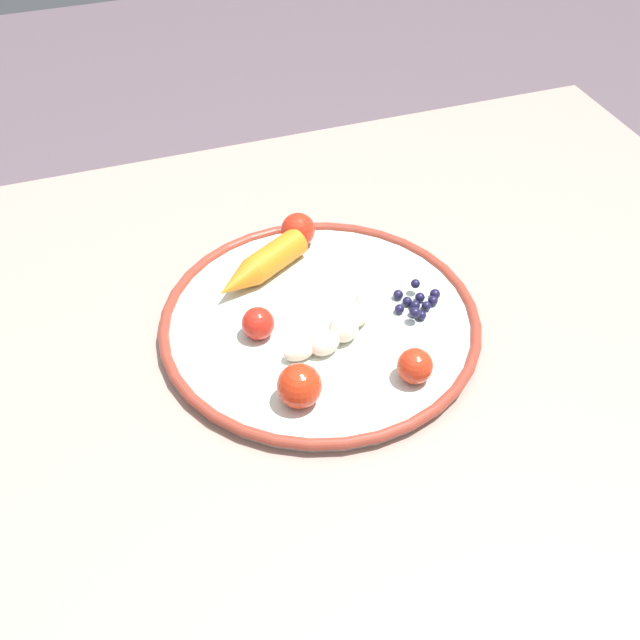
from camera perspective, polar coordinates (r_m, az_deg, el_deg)
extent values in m
cube|color=tan|center=(0.82, 3.06, -2.98)|extent=(1.09, 0.89, 0.03)
cube|color=#A29182|center=(1.50, 14.52, 2.08)|extent=(0.05, 0.05, 0.69)
cylinder|color=silver|center=(0.83, 0.00, -0.30)|extent=(0.33, 0.33, 0.01)
torus|color=brown|center=(0.83, 0.00, 0.00)|extent=(0.35, 0.35, 0.01)
ellipsoid|color=beige|center=(0.78, -1.43, -2.56)|extent=(0.03, 0.02, 0.02)
ellipsoid|color=beige|center=(0.79, 0.34, -1.69)|extent=(0.04, 0.03, 0.02)
ellipsoid|color=beige|center=(0.80, 1.77, -0.58)|extent=(0.04, 0.04, 0.03)
ellipsoid|color=beige|center=(0.82, 2.77, 0.43)|extent=(0.04, 0.04, 0.02)
ellipsoid|color=beige|center=(0.84, 3.30, 1.53)|extent=(0.03, 0.04, 0.02)
cylinder|color=orange|center=(0.88, -3.33, 4.74)|extent=(0.08, 0.07, 0.03)
cone|color=orange|center=(0.85, -6.21, 2.74)|extent=(0.06, 0.05, 0.03)
sphere|color=#191638|center=(0.83, 7.51, 0.35)|extent=(0.01, 0.01, 0.01)
sphere|color=#191638|center=(0.85, 7.40, 1.67)|extent=(0.01, 0.01, 0.01)
sphere|color=#191638|center=(0.84, 7.05, 1.08)|extent=(0.01, 0.01, 0.01)
sphere|color=#191638|center=(0.85, 6.46, 1.37)|extent=(0.01, 0.01, 0.01)
sphere|color=#191638|center=(0.84, 6.98, 0.62)|extent=(0.01, 0.01, 0.01)
sphere|color=#191638|center=(0.85, 8.35, 1.42)|extent=(0.01, 0.01, 0.01)
sphere|color=#191638|center=(0.84, 5.89, 0.82)|extent=(0.01, 0.01, 0.01)
sphere|color=#191638|center=(0.85, 5.80, 1.87)|extent=(0.01, 0.01, 0.01)
sphere|color=#191638|center=(0.86, 8.50, 1.91)|extent=(0.01, 0.01, 0.01)
sphere|color=#191638|center=(0.84, 7.87, 1.04)|extent=(0.01, 0.01, 0.01)
sphere|color=#191638|center=(0.82, 7.04, 0.55)|extent=(0.01, 0.01, 0.01)
sphere|color=#191638|center=(0.86, 7.07, 2.68)|extent=(0.01, 0.01, 0.01)
sphere|color=red|center=(0.73, -1.54, -4.89)|extent=(0.04, 0.04, 0.04)
sphere|color=red|center=(0.80, -4.61, -0.25)|extent=(0.03, 0.03, 0.03)
sphere|color=red|center=(0.76, 7.04, -3.40)|extent=(0.04, 0.04, 0.04)
sphere|color=red|center=(0.92, -1.63, 6.67)|extent=(0.04, 0.04, 0.04)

